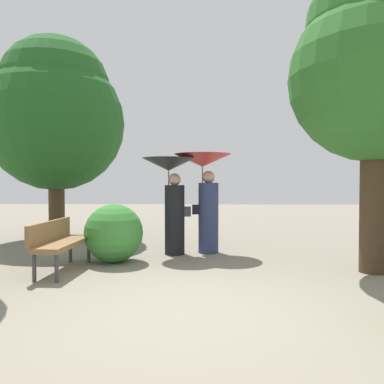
% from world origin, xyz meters
% --- Properties ---
extents(ground_plane, '(40.00, 40.00, 0.00)m').
position_xyz_m(ground_plane, '(0.00, 0.00, 0.00)').
color(ground_plane, gray).
extents(person_left, '(1.08, 1.08, 1.96)m').
position_xyz_m(person_left, '(-0.41, 3.31, 1.35)').
color(person_left, black).
rests_on(person_left, ground).
extents(person_right, '(1.18, 1.18, 2.05)m').
position_xyz_m(person_right, '(0.27, 3.50, 1.44)').
color(person_right, navy).
rests_on(person_right, ground).
extents(park_bench, '(0.58, 1.53, 0.83)m').
position_xyz_m(park_bench, '(-2.16, 1.83, 0.51)').
color(park_bench, '#38383D').
rests_on(park_bench, ground).
extents(tree_near_left, '(3.47, 3.47, 5.17)m').
position_xyz_m(tree_near_left, '(-3.51, 5.31, 3.24)').
color(tree_near_left, '#4C3823').
rests_on(tree_near_left, ground).
extents(tree_near_right, '(2.74, 2.74, 5.11)m').
position_xyz_m(tree_near_right, '(2.97, 1.83, 3.42)').
color(tree_near_right, '#42301E').
rests_on(tree_near_right, ground).
extents(bush_path_left, '(1.07, 1.07, 1.07)m').
position_xyz_m(bush_path_left, '(-1.41, 2.53, 0.53)').
color(bush_path_left, '#387F33').
rests_on(bush_path_left, ground).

